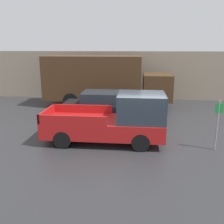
# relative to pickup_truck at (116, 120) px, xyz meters

# --- Properties ---
(ground_plane) EXTENTS (60.00, 60.00, 0.00)m
(ground_plane) POSITION_rel_pickup_truck_xyz_m (0.95, -0.07, -1.00)
(ground_plane) COLOR #2D2D30
(building_wall) EXTENTS (28.00, 0.15, 3.71)m
(building_wall) POSITION_rel_pickup_truck_xyz_m (0.95, 9.40, 0.86)
(building_wall) COLOR gray
(building_wall) RESTS_ON ground
(pickup_truck) EXTENTS (5.17, 2.05, 2.18)m
(pickup_truck) POSITION_rel_pickup_truck_xyz_m (0.00, 0.00, 0.00)
(pickup_truck) COLOR red
(pickup_truck) RESTS_ON ground
(car) EXTENTS (4.25, 2.00, 1.65)m
(car) POSITION_rel_pickup_truck_xyz_m (-1.03, 3.13, -0.17)
(car) COLOR black
(car) RESTS_ON ground
(delivery_truck) EXTENTS (8.68, 2.61, 3.45)m
(delivery_truck) POSITION_rel_pickup_truck_xyz_m (-1.53, 6.90, 0.86)
(delivery_truck) COLOR #472D19
(delivery_truck) RESTS_ON ground
(parking_sign) EXTENTS (0.30, 0.07, 2.04)m
(parking_sign) POSITION_rel_pickup_truck_xyz_m (4.11, -0.43, 0.16)
(parking_sign) COLOR gray
(parking_sign) RESTS_ON ground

